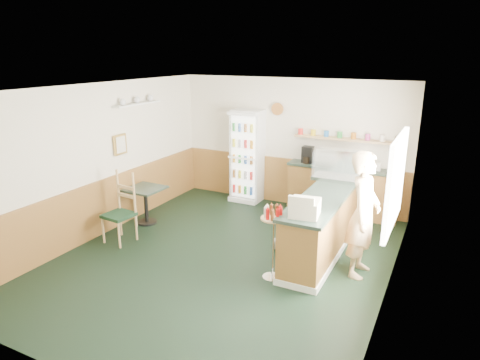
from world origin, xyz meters
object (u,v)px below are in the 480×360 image
Objects in this scene: condiment_stand at (273,231)px; cafe_table at (146,198)px; drinks_fridge at (247,156)px; cash_register at (305,208)px; cafe_chair at (122,205)px; shopkeeper at (363,215)px; display_case at (340,166)px.

cafe_table is at bearing 163.85° from condiment_stand.
drinks_fridge is 4.89× the size of cash_register.
condiment_stand is at bearing 4.04° from cafe_chair.
shopkeeper is at bearing -37.32° from drinks_fridge.
drinks_fridge reaches higher than cafe_table.
display_case is 3.69m from cafe_table.
cafe_chair is at bearing 178.33° from condiment_stand.
shopkeeper is 2.62× the size of cafe_table.
cash_register is (2.26, -2.83, 0.12)m from drinks_fridge.
cafe_chair is (-2.87, 0.08, -0.11)m from condiment_stand.
cafe_chair reaches higher than condiment_stand.
condiment_stand is 1.54× the size of cafe_table.
shopkeeper reaches higher than condiment_stand.
shopkeeper reaches higher than display_case.
shopkeeper is 4.13m from cafe_table.
cash_register is 0.92m from shopkeeper.
drinks_fridge is 3.62m from cash_register.
drinks_fridge is 1.82× the size of condiment_stand.
condiment_stand is (-0.41, -2.09, -0.51)m from display_case.
cafe_table is at bearing 90.37° from shopkeeper.
drinks_fridge is 2.45m from cafe_table.
shopkeeper is 1.52× the size of cafe_chair.
cash_register reaches higher than cafe_table.
drinks_fridge is at bearing 121.79° from condiment_stand.
condiment_stand is 0.90× the size of cafe_chair.
condiment_stand is at bearing -58.21° from drinks_fridge.
drinks_fridge is 1.07× the size of shopkeeper.
cafe_table is at bearing -118.48° from drinks_fridge.
cafe_chair is (-3.98, -0.63, -0.30)m from shopkeeper.
drinks_fridge is at bearing 120.49° from cash_register.
cash_register is (0.00, -1.94, -0.14)m from display_case.
cash_register is 0.57m from condiment_stand.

